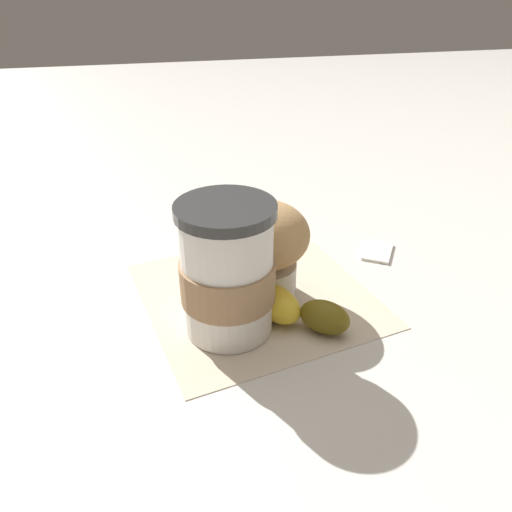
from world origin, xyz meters
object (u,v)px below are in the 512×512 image
Objects in this scene: coffee_cup at (227,272)px; banana at (267,290)px; muffin at (263,243)px; sugar_packet at (378,250)px.

banana is (0.03, -0.04, -0.05)m from coffee_cup.
coffee_cup is at bearing 138.49° from muffin.
coffee_cup is 0.23m from sugar_packet.
banana is (-0.02, 0.00, -0.04)m from muffin.
banana reaches higher than sugar_packet.
muffin reaches higher than banana.
coffee_cup is at bearing 116.43° from sugar_packet.
banana is at bearing 114.79° from sugar_packet.
banana is 3.55× the size of sugar_packet.
coffee_cup is 1.25× the size of muffin.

